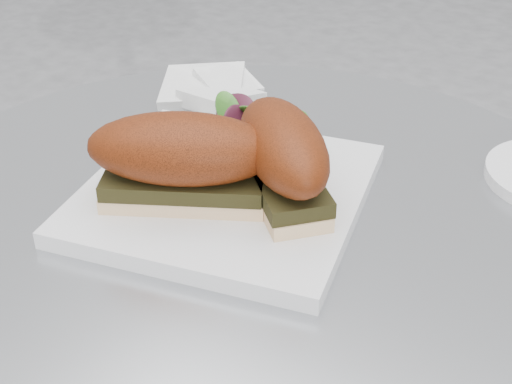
% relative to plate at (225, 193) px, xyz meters
% --- Properties ---
extents(plate, '(0.29, 0.29, 0.02)m').
position_rel_plate_xyz_m(plate, '(0.00, 0.00, 0.00)').
color(plate, white).
rests_on(plate, table).
extents(sandwich_left, '(0.18, 0.14, 0.08)m').
position_rel_plate_xyz_m(sandwich_left, '(-0.01, -0.04, 0.05)').
color(sandwich_left, beige).
rests_on(sandwich_left, plate).
extents(sandwich_right, '(0.15, 0.15, 0.08)m').
position_rel_plate_xyz_m(sandwich_right, '(0.05, 0.01, 0.05)').
color(sandwich_right, beige).
rests_on(sandwich_right, plate).
extents(salad, '(0.09, 0.09, 0.05)m').
position_rel_plate_xyz_m(salad, '(-0.02, 0.07, 0.03)').
color(salad, '#3C8C2E').
rests_on(salad, plate).
extents(napkin, '(0.15, 0.15, 0.02)m').
position_rel_plate_xyz_m(napkin, '(-0.12, 0.15, 0.00)').
color(napkin, white).
rests_on(napkin, table).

